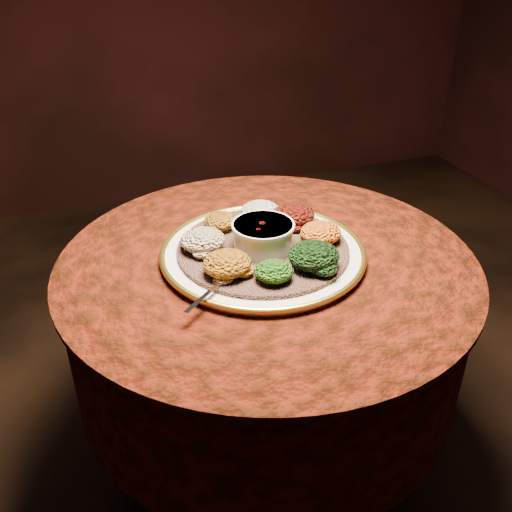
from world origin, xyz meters
name	(u,v)px	position (x,y,z in m)	size (l,w,h in m)	color
table	(266,321)	(0.00, 0.00, 0.55)	(0.96, 0.96, 0.73)	black
platter	(263,253)	(-0.01, 0.01, 0.75)	(0.47, 0.47, 0.02)	silver
injera	(263,249)	(-0.01, 0.01, 0.76)	(0.39, 0.39, 0.01)	#885944
stew_bowl	(263,234)	(-0.01, 0.01, 0.80)	(0.14, 0.14, 0.06)	silver
spoon	(220,282)	(-0.14, -0.10, 0.77)	(0.13, 0.11, 0.01)	silver
portion_ayib	(260,211)	(0.03, 0.14, 0.78)	(0.10, 0.09, 0.05)	beige
portion_kitfo	(294,215)	(0.10, 0.09, 0.79)	(0.10, 0.10, 0.05)	black
portion_tikil	(321,233)	(0.13, -0.01, 0.78)	(0.09, 0.09, 0.05)	#C87F10
portion_gomen	(314,256)	(0.07, -0.11, 0.79)	(0.11, 0.10, 0.05)	black
portion_mixveg	(274,271)	(-0.03, -0.12, 0.78)	(0.08, 0.08, 0.04)	#A2350A
portion_kik	(227,264)	(-0.12, -0.07, 0.79)	(0.10, 0.10, 0.05)	#A3610E
portion_timatim	(203,240)	(-0.14, 0.04, 0.79)	(0.10, 0.10, 0.05)	maroon
portion_shiro	(220,221)	(-0.07, 0.13, 0.78)	(0.08, 0.08, 0.04)	#965D12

